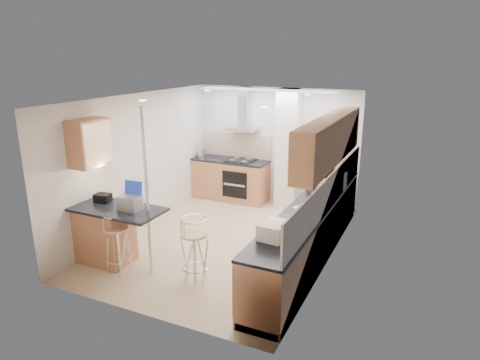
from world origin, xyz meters
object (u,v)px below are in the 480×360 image
at_px(bar_stool_near, 118,243).
at_px(bar_stool_end, 195,251).
at_px(bread_bin, 274,230).
at_px(microwave, 327,182).
at_px(laptop, 130,203).

bearing_deg(bar_stool_near, bar_stool_end, -5.69).
bearing_deg(bar_stool_end, bread_bin, -41.44).
bearing_deg(bread_bin, microwave, 91.26).
distance_m(laptop, bar_stool_near, 0.63).
height_order(laptop, bar_stool_near, laptop).
distance_m(laptop, bar_stool_end, 1.23).
bearing_deg(microwave, laptop, 153.60).
bearing_deg(microwave, bar_stool_near, 155.34).
height_order(microwave, bar_stool_end, microwave).
relative_size(microwave, bar_stool_end, 0.60).
height_order(bar_stool_near, bread_bin, bread_bin).
bearing_deg(bar_stool_end, bar_stool_near, 149.14).
height_order(laptop, bread_bin, laptop).
relative_size(laptop, bar_stool_end, 0.32).
distance_m(bar_stool_near, bar_stool_end, 1.22).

